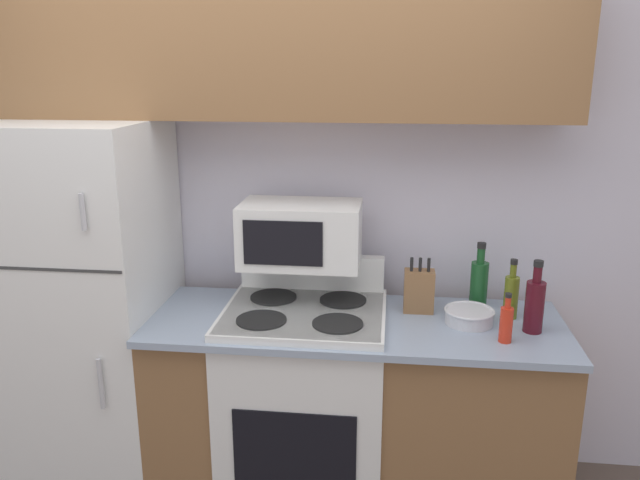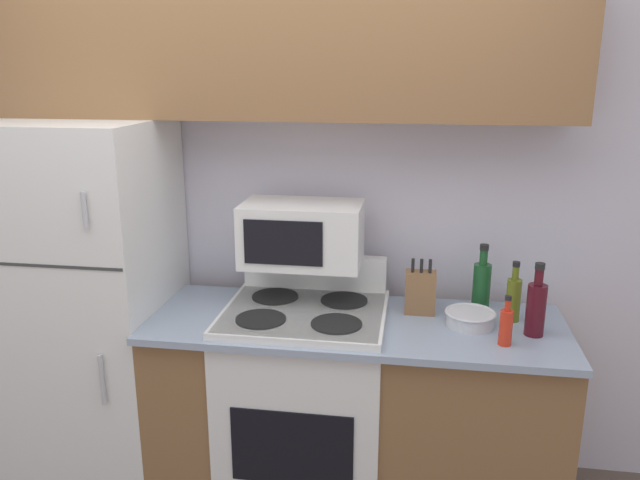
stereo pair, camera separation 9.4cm
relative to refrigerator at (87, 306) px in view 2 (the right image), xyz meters
The scene contains 12 objects.
wall_back 1.04m from the refrigerator, 23.00° to the left, with size 8.00×0.05×2.55m.
lower_cabinets 1.32m from the refrigerator, ahead, with size 1.75×0.64×0.88m.
refrigerator is the anchor object (origin of this frame).
upper_cabinets 1.45m from the refrigerator, 11.90° to the left, with size 2.50×0.32×0.60m.
stove 1.10m from the refrigerator, ahead, with size 0.69×0.62×1.07m.
microwave 1.07m from the refrigerator, ahead, with size 0.52×0.32×0.27m.
knife_block 1.52m from the refrigerator, ahead, with size 0.13×0.08×0.25m.
bowl 1.72m from the refrigerator, ahead, with size 0.21×0.21×0.06m.
bottle_wine_red 1.98m from the refrigerator, ahead, with size 0.08×0.08×0.30m.
bottle_olive_oil 1.91m from the refrigerator, ahead, with size 0.06×0.06×0.26m.
bottle_wine_green 1.79m from the refrigerator, ahead, with size 0.08×0.08×0.30m.
bottle_hot_sauce 1.86m from the refrigerator, ahead, with size 0.05×0.05×0.20m.
Camera 2 is at (0.61, -2.15, 1.92)m, focal length 35.00 mm.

